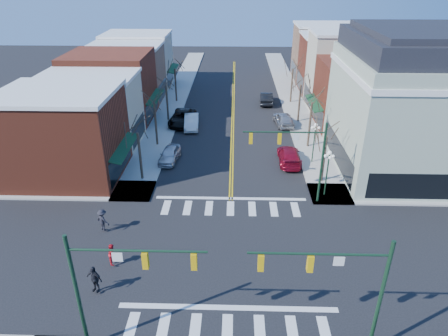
# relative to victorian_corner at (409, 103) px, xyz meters

# --- Properties ---
(ground) EXTENTS (160.00, 160.00, 0.00)m
(ground) POSITION_rel_victorian_corner_xyz_m (-16.50, -14.50, -6.66)
(ground) COLOR black
(ground) RESTS_ON ground
(sidewalk_left) EXTENTS (3.50, 70.00, 0.15)m
(sidewalk_left) POSITION_rel_victorian_corner_xyz_m (-25.25, 5.50, -6.58)
(sidewalk_left) COLOR #9E9B93
(sidewalk_left) RESTS_ON ground
(sidewalk_right) EXTENTS (3.50, 70.00, 0.15)m
(sidewalk_right) POSITION_rel_victorian_corner_xyz_m (-7.75, 5.50, -6.58)
(sidewalk_right) COLOR #9E9B93
(sidewalk_right) RESTS_ON ground
(bldg_left_brick_a) EXTENTS (10.00, 8.50, 8.00)m
(bldg_left_brick_a) POSITION_rel_victorian_corner_xyz_m (-32.00, -2.75, -2.66)
(bldg_left_brick_a) COLOR maroon
(bldg_left_brick_a) RESTS_ON ground
(bldg_left_stucco_a) EXTENTS (10.00, 7.00, 7.50)m
(bldg_left_stucco_a) POSITION_rel_victorian_corner_xyz_m (-32.00, 5.00, -2.91)
(bldg_left_stucco_a) COLOR #BCB59B
(bldg_left_stucco_a) RESTS_ON ground
(bldg_left_brick_b) EXTENTS (10.00, 9.00, 8.50)m
(bldg_left_brick_b) POSITION_rel_victorian_corner_xyz_m (-32.00, 13.00, -2.41)
(bldg_left_brick_b) COLOR maroon
(bldg_left_brick_b) RESTS_ON ground
(bldg_left_tan) EXTENTS (10.00, 7.50, 7.80)m
(bldg_left_tan) POSITION_rel_victorian_corner_xyz_m (-32.00, 21.25, -2.76)
(bldg_left_tan) COLOR #A07558
(bldg_left_tan) RESTS_ON ground
(bldg_left_stucco_b) EXTENTS (10.00, 8.00, 8.20)m
(bldg_left_stucco_b) POSITION_rel_victorian_corner_xyz_m (-32.00, 29.00, -2.56)
(bldg_left_stucco_b) COLOR #BCB59B
(bldg_left_stucco_b) RESTS_ON ground
(bldg_right_brick_a) EXTENTS (10.00, 8.50, 8.00)m
(bldg_right_brick_a) POSITION_rel_victorian_corner_xyz_m (-1.00, 11.25, -2.66)
(bldg_right_brick_a) COLOR maroon
(bldg_right_brick_a) RESTS_ON ground
(bldg_right_stucco) EXTENTS (10.00, 7.00, 10.00)m
(bldg_right_stucco) POSITION_rel_victorian_corner_xyz_m (-1.00, 19.00, -1.66)
(bldg_right_stucco) COLOR #BCB59B
(bldg_right_stucco) RESTS_ON ground
(bldg_right_brick_b) EXTENTS (10.00, 8.00, 8.50)m
(bldg_right_brick_b) POSITION_rel_victorian_corner_xyz_m (-1.00, 26.50, -2.41)
(bldg_right_brick_b) COLOR maroon
(bldg_right_brick_b) RESTS_ON ground
(bldg_right_tan) EXTENTS (10.00, 8.00, 9.00)m
(bldg_right_tan) POSITION_rel_victorian_corner_xyz_m (-1.00, 34.50, -2.16)
(bldg_right_tan) COLOR #A07558
(bldg_right_tan) RESTS_ON ground
(victorian_corner) EXTENTS (12.25, 14.25, 13.30)m
(victorian_corner) POSITION_rel_victorian_corner_xyz_m (0.00, 0.00, 0.00)
(victorian_corner) COLOR #9FAE96
(victorian_corner) RESTS_ON ground
(traffic_mast_near_left) EXTENTS (6.60, 0.28, 7.20)m
(traffic_mast_near_left) POSITION_rel_victorian_corner_xyz_m (-22.05, -21.90, -1.95)
(traffic_mast_near_left) COLOR #14331E
(traffic_mast_near_left) RESTS_ON ground
(traffic_mast_near_right) EXTENTS (6.60, 0.28, 7.20)m
(traffic_mast_near_right) POSITION_rel_victorian_corner_xyz_m (-10.95, -21.90, -1.95)
(traffic_mast_near_right) COLOR #14331E
(traffic_mast_near_right) RESTS_ON ground
(traffic_mast_far_right) EXTENTS (6.60, 0.28, 7.20)m
(traffic_mast_far_right) POSITION_rel_victorian_corner_xyz_m (-10.95, -7.10, -1.95)
(traffic_mast_far_right) COLOR #14331E
(traffic_mast_far_right) RESTS_ON ground
(lamppost_corner) EXTENTS (0.36, 0.36, 4.33)m
(lamppost_corner) POSITION_rel_victorian_corner_xyz_m (-8.30, -6.00, -3.70)
(lamppost_corner) COLOR #14331E
(lamppost_corner) RESTS_ON ground
(lamppost_midblock) EXTENTS (0.36, 0.36, 4.33)m
(lamppost_midblock) POSITION_rel_victorian_corner_xyz_m (-8.30, 0.50, -3.70)
(lamppost_midblock) COLOR #14331E
(lamppost_midblock) RESTS_ON ground
(tree_left_a) EXTENTS (0.24, 0.24, 4.76)m
(tree_left_a) POSITION_rel_victorian_corner_xyz_m (-24.90, -3.50, -4.28)
(tree_left_a) COLOR #382B21
(tree_left_a) RESTS_ON ground
(tree_left_b) EXTENTS (0.24, 0.24, 5.04)m
(tree_left_b) POSITION_rel_victorian_corner_xyz_m (-24.90, 4.50, -4.14)
(tree_left_b) COLOR #382B21
(tree_left_b) RESTS_ON ground
(tree_left_c) EXTENTS (0.24, 0.24, 4.55)m
(tree_left_c) POSITION_rel_victorian_corner_xyz_m (-24.90, 12.50, -4.38)
(tree_left_c) COLOR #382B21
(tree_left_c) RESTS_ON ground
(tree_left_d) EXTENTS (0.24, 0.24, 4.90)m
(tree_left_d) POSITION_rel_victorian_corner_xyz_m (-24.90, 20.50, -4.21)
(tree_left_d) COLOR #382B21
(tree_left_d) RESTS_ON ground
(tree_right_a) EXTENTS (0.24, 0.24, 4.62)m
(tree_right_a) POSITION_rel_victorian_corner_xyz_m (-8.10, -3.50, -4.35)
(tree_right_a) COLOR #382B21
(tree_right_a) RESTS_ON ground
(tree_right_b) EXTENTS (0.24, 0.24, 5.18)m
(tree_right_b) POSITION_rel_victorian_corner_xyz_m (-8.10, 4.50, -4.07)
(tree_right_b) COLOR #382B21
(tree_right_b) RESTS_ON ground
(tree_right_c) EXTENTS (0.24, 0.24, 4.83)m
(tree_right_c) POSITION_rel_victorian_corner_xyz_m (-8.10, 12.50, -4.24)
(tree_right_c) COLOR #382B21
(tree_right_c) RESTS_ON ground
(tree_right_d) EXTENTS (0.24, 0.24, 4.97)m
(tree_right_d) POSITION_rel_victorian_corner_xyz_m (-8.10, 20.50, -4.17)
(tree_right_d) COLOR #382B21
(tree_right_d) RESTS_ON ground
(car_left_near) EXTENTS (2.12, 4.42, 1.46)m
(car_left_near) POSITION_rel_victorian_corner_xyz_m (-22.90, 0.60, -5.93)
(car_left_near) COLOR silver
(car_left_near) RESTS_ON ground
(car_left_mid) EXTENTS (2.04, 4.94, 1.59)m
(car_left_mid) POSITION_rel_victorian_corner_xyz_m (-21.59, 10.01, -5.86)
(car_left_mid) COLOR silver
(car_left_mid) RESTS_ON ground
(car_left_far) EXTENTS (3.27, 6.26, 1.68)m
(car_left_far) POSITION_rel_victorian_corner_xyz_m (-22.90, 11.37, -5.82)
(car_left_far) COLOR black
(car_left_far) RESTS_ON ground
(car_right_near) EXTENTS (2.21, 5.30, 1.53)m
(car_right_near) POSITION_rel_victorian_corner_xyz_m (-10.64, 0.52, -5.89)
(car_right_near) COLOR maroon
(car_right_near) RESTS_ON ground
(car_right_mid) EXTENTS (2.60, 5.17, 1.69)m
(car_right_mid) POSITION_rel_victorian_corner_xyz_m (-10.12, 11.19, -5.81)
(car_right_mid) COLOR #A4A5A9
(car_right_mid) RESTS_ON ground
(car_right_far) EXTENTS (1.95, 5.08, 1.65)m
(car_right_far) POSITION_rel_victorian_corner_xyz_m (-11.70, 20.03, -5.83)
(car_right_far) COLOR black
(car_right_far) RESTS_ON ground
(pedestrian_red_b) EXTENTS (0.68, 0.82, 1.53)m
(pedestrian_red_b) POSITION_rel_victorian_corner_xyz_m (-24.29, -15.49, -5.74)
(pedestrian_red_b) COLOR red
(pedestrian_red_b) RESTS_ON sidewalk_left
(pedestrian_dark_a) EXTENTS (1.17, 0.82, 1.85)m
(pedestrian_dark_a) POSITION_rel_victorian_corner_xyz_m (-24.67, -18.07, -5.58)
(pedestrian_dark_a) COLOR black
(pedestrian_dark_a) RESTS_ON sidewalk_left
(pedestrian_dark_b) EXTENTS (1.32, 1.15, 1.77)m
(pedestrian_dark_b) POSITION_rel_victorian_corner_xyz_m (-26.07, -11.76, -5.62)
(pedestrian_dark_b) COLOR black
(pedestrian_dark_b) RESTS_ON sidewalk_left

